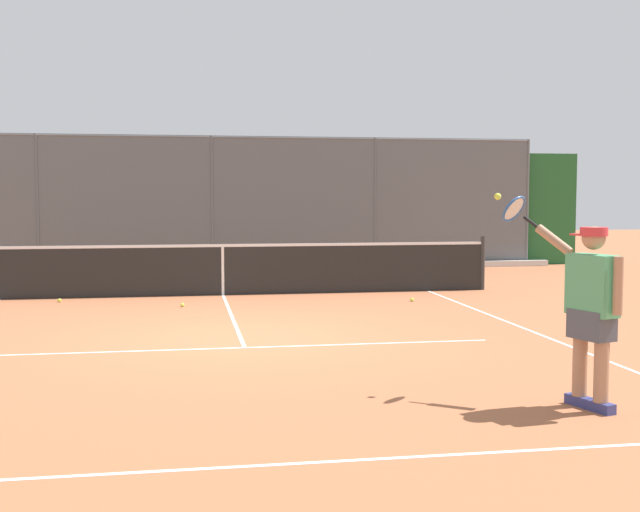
{
  "coord_description": "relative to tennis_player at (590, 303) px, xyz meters",
  "views": [
    {
      "loc": [
        0.74,
        10.6,
        1.88
      ],
      "look_at": [
        -1.11,
        -0.29,
        1.05
      ],
      "focal_mm": 45.48,
      "sensor_mm": 36.0,
      "label": 1
    }
  ],
  "objects": [
    {
      "name": "tennis_net",
      "position": [
        2.78,
        -8.72,
        -0.44
      ],
      "size": [
        10.37,
        0.09,
        1.07
      ],
      "color": "#2D2D2D",
      "rests_on": "ground"
    },
    {
      "name": "court_line_markings",
      "position": [
        2.78,
        -3.07,
        -0.93
      ],
      "size": [
        8.07,
        9.79,
        0.01
      ],
      "color": "white",
      "rests_on": "ground"
    },
    {
      "name": "tennis_player",
      "position": [
        0.0,
        0.0,
        0.0
      ],
      "size": [
        0.76,
        1.23,
        1.9
      ],
      "rotation": [
        0.0,
        0.0,
        -1.27
      ],
      "color": "navy",
      "rests_on": "ground"
    },
    {
      "name": "fence_backdrop",
      "position": [
        2.78,
        -14.47,
        0.55
      ],
      "size": [
        19.68,
        1.37,
        3.36
      ],
      "color": "#565B60",
      "rests_on": "ground"
    },
    {
      "name": "tennis_ball_by_sideline",
      "position": [
        3.53,
        -7.21,
        -0.9
      ],
      "size": [
        0.07,
        0.07,
        0.07
      ],
      "primitive_type": "sphere",
      "color": "#D6E042",
      "rests_on": "ground"
    },
    {
      "name": "ground_plane",
      "position": [
        2.78,
        -4.06,
        -0.94
      ],
      "size": [
        60.0,
        60.0,
        0.0
      ],
      "primitive_type": "plane",
      "color": "#A8603D"
    },
    {
      "name": "tennis_ball_near_net",
      "position": [
        5.67,
        -8.18,
        -0.9
      ],
      "size": [
        0.07,
        0.07,
        0.07
      ],
      "primitive_type": "sphere",
      "color": "#D6E042",
      "rests_on": "ground"
    },
    {
      "name": "tennis_ball_near_baseline",
      "position": [
        -0.48,
        -7.22,
        -0.9
      ],
      "size": [
        0.07,
        0.07,
        0.07
      ],
      "primitive_type": "sphere",
      "color": "#D6E042",
      "rests_on": "ground"
    }
  ]
}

